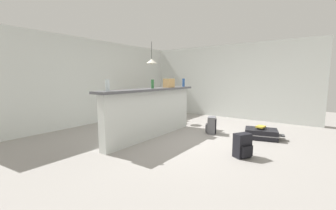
# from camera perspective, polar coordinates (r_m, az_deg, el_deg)

# --- Properties ---
(ground_plane) EXTENTS (13.00, 13.00, 0.05)m
(ground_plane) POSITION_cam_1_polar(r_m,az_deg,el_deg) (5.14, 4.29, -8.61)
(ground_plane) COLOR gray
(wall_back) EXTENTS (6.60, 0.10, 2.50)m
(wall_back) POSITION_cam_1_polar(r_m,az_deg,el_deg) (7.04, -17.41, 5.88)
(wall_back) COLOR silver
(wall_back) RESTS_ON ground_plane
(wall_right) EXTENTS (0.10, 6.00, 2.50)m
(wall_right) POSITION_cam_1_polar(r_m,az_deg,el_deg) (7.82, 14.30, 6.10)
(wall_right) COLOR silver
(wall_right) RESTS_ON ground_plane
(partition_half_wall) EXTENTS (2.80, 0.20, 1.09)m
(partition_half_wall) POSITION_cam_1_polar(r_m,az_deg,el_deg) (4.98, -4.34, -2.42)
(partition_half_wall) COLOR silver
(partition_half_wall) RESTS_ON ground_plane
(bar_countertop) EXTENTS (2.96, 0.40, 0.05)m
(bar_countertop) POSITION_cam_1_polar(r_m,az_deg,el_deg) (4.91, -4.40, 4.13)
(bar_countertop) COLOR #4C4C51
(bar_countertop) RESTS_ON partition_half_wall
(bottle_clear) EXTENTS (0.07, 0.07, 0.21)m
(bottle_clear) POSITION_cam_1_polar(r_m,az_deg,el_deg) (4.00, -15.80, 5.04)
(bottle_clear) COLOR silver
(bottle_clear) RESTS_ON bar_countertop
(bottle_green) EXTENTS (0.06, 0.06, 0.20)m
(bottle_green) POSITION_cam_1_polar(r_m,az_deg,el_deg) (4.88, -4.14, 5.59)
(bottle_green) COLOR #2D6B38
(bottle_green) RESTS_ON bar_countertop
(bottle_blue) EXTENTS (0.07, 0.07, 0.22)m
(bottle_blue) POSITION_cam_1_polar(r_m,az_deg,el_deg) (5.86, 4.15, 5.96)
(bottle_blue) COLOR #284C89
(bottle_blue) RESTS_ON bar_countertop
(grocery_bag) EXTENTS (0.26, 0.18, 0.22)m
(grocery_bag) POSITION_cam_1_polar(r_m,az_deg,el_deg) (5.36, 0.24, 5.86)
(grocery_bag) COLOR tan
(grocery_bag) RESTS_ON bar_countertop
(dining_table) EXTENTS (1.10, 0.80, 0.74)m
(dining_table) POSITION_cam_1_polar(r_m,az_deg,el_deg) (6.88, -4.05, 1.13)
(dining_table) COLOR brown
(dining_table) RESTS_ON ground_plane
(dining_chair_near_partition) EXTENTS (0.40, 0.40, 0.93)m
(dining_chair_near_partition) POSITION_cam_1_polar(r_m,az_deg,el_deg) (6.58, -0.83, -0.28)
(dining_chair_near_partition) COLOR #4C331E
(dining_chair_near_partition) RESTS_ON ground_plane
(pendant_lamp) EXTENTS (0.34, 0.34, 0.72)m
(pendant_lamp) POSITION_cam_1_polar(r_m,az_deg,el_deg) (6.91, -4.38, 11.55)
(pendant_lamp) COLOR black
(suitcase_flat_black) EXTENTS (0.65, 0.88, 0.22)m
(suitcase_flat_black) POSITION_cam_1_polar(r_m,az_deg,el_deg) (5.38, 23.53, -7.00)
(suitcase_flat_black) COLOR black
(suitcase_flat_black) RESTS_ON ground_plane
(backpack_grey) EXTENTS (0.32, 0.30, 0.42)m
(backpack_grey) POSITION_cam_1_polar(r_m,az_deg,el_deg) (5.46, 11.43, -5.35)
(backpack_grey) COLOR slate
(backpack_grey) RESTS_ON ground_plane
(backpack_black) EXTENTS (0.33, 0.32, 0.42)m
(backpack_black) POSITION_cam_1_polar(r_m,az_deg,el_deg) (4.01, 19.22, -10.24)
(backpack_black) COLOR black
(backpack_black) RESTS_ON ground_plane
(book_stack) EXTENTS (0.28, 0.19, 0.07)m
(book_stack) POSITION_cam_1_polar(r_m,az_deg,el_deg) (5.37, 23.49, -5.44)
(book_stack) COLOR black
(book_stack) RESTS_ON suitcase_flat_black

